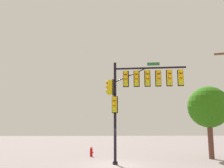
# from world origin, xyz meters

# --- Properties ---
(ground_plane) EXTENTS (120.00, 120.00, 0.00)m
(ground_plane) POSITION_xyz_m (0.00, 0.00, 0.00)
(ground_plane) COLOR gray
(signal_pole_assembly) EXTENTS (5.81, 1.60, 7.36)m
(signal_pole_assembly) POSITION_xyz_m (1.71, -0.35, 5.50)
(signal_pole_assembly) COLOR black
(signal_pole_assembly) RESTS_ON ground_plane
(fire_hydrant) EXTENTS (0.33, 0.24, 0.83)m
(fire_hydrant) POSITION_xyz_m (-1.82, 5.00, 0.41)
(fire_hydrant) COLOR red
(fire_hydrant) RESTS_ON ground_plane
(tree_near) EXTENTS (3.52, 3.52, 6.07)m
(tree_near) POSITION_xyz_m (8.19, 2.75, 4.27)
(tree_near) COLOR brown
(tree_near) RESTS_ON ground_plane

